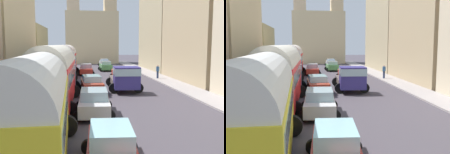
# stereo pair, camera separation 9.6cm
# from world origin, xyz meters

# --- Properties ---
(ground_plane) EXTENTS (154.00, 154.00, 0.00)m
(ground_plane) POSITION_xyz_m (0.00, 27.00, 0.00)
(ground_plane) COLOR #433D46
(sidewalk_left) EXTENTS (2.50, 70.00, 0.14)m
(sidewalk_left) POSITION_xyz_m (-7.25, 27.00, 0.07)
(sidewalk_left) COLOR gray
(sidewalk_left) RESTS_ON ground
(sidewalk_right) EXTENTS (2.50, 70.00, 0.14)m
(sidewalk_right) POSITION_xyz_m (7.25, 27.00, 0.07)
(sidewalk_right) COLOR #9A9191
(sidewalk_right) RESTS_ON ground
(building_left_2) EXTENTS (5.46, 14.90, 10.47)m
(building_left_2) POSITION_xyz_m (-10.98, 25.96, 5.25)
(building_left_2) COLOR beige
(building_left_2) RESTS_ON ground
(building_left_3) EXTENTS (4.25, 13.13, 7.15)m
(building_left_3) POSITION_xyz_m (-10.63, 40.72, 3.58)
(building_left_3) COLOR tan
(building_left_3) RESTS_ON ground
(building_right_2) EXTENTS (5.10, 13.25, 10.74)m
(building_right_2) POSITION_xyz_m (11.05, 26.44, 5.37)
(building_right_2) COLOR tan
(building_right_2) RESTS_ON ground
(building_right_3) EXTENTS (4.60, 14.22, 13.72)m
(building_right_3) POSITION_xyz_m (10.59, 40.47, 6.88)
(building_right_3) COLOR tan
(building_right_3) RESTS_ON ground
(distant_church) EXTENTS (11.46, 6.80, 20.72)m
(distant_church) POSITION_xyz_m (-0.00, 58.01, 6.98)
(distant_church) COLOR beige
(distant_church) RESTS_ON ground
(parked_bus_0) EXTENTS (3.45, 9.00, 3.93)m
(parked_bus_0) POSITION_xyz_m (-4.60, 6.50, 2.16)
(parked_bus_0) COLOR yellow
(parked_bus_0) RESTS_ON ground
(parked_bus_1) EXTENTS (3.51, 9.91, 4.23)m
(parked_bus_1) POSITION_xyz_m (-4.60, 15.50, 2.34)
(parked_bus_1) COLOR red
(parked_bus_1) RESTS_ON ground
(parked_bus_2) EXTENTS (3.49, 9.31, 4.24)m
(parked_bus_2) POSITION_xyz_m (-4.60, 24.50, 2.36)
(parked_bus_2) COLOR teal
(parked_bus_2) RESTS_ON ground
(parked_bus_3) EXTENTS (3.38, 8.12, 4.21)m
(parked_bus_3) POSITION_xyz_m (-4.60, 33.50, 2.34)
(parked_bus_3) COLOR red
(parked_bus_3) RESTS_ON ground
(cargo_truck_0) EXTENTS (3.22, 6.77, 2.35)m
(cargo_truck_0) POSITION_xyz_m (1.23, 21.14, 1.22)
(cargo_truck_0) COLOR navy
(cargo_truck_0) RESTS_ON ground
(car_0) EXTENTS (2.26, 4.40, 1.57)m
(car_0) POSITION_xyz_m (1.87, 29.08, 0.80)
(car_0) COLOR #B33427
(car_0) RESTS_ON ground
(car_1) EXTENTS (2.39, 3.73, 1.57)m
(car_1) POSITION_xyz_m (1.34, 39.81, 0.79)
(car_1) COLOR #4B8D4C
(car_1) RESTS_ON ground
(car_2) EXTENTS (2.23, 4.10, 1.50)m
(car_2) POSITION_xyz_m (1.84, 47.82, 0.77)
(car_2) COLOR silver
(car_2) RESTS_ON ground
(car_3) EXTENTS (2.38, 4.24, 1.51)m
(car_3) POSITION_xyz_m (-1.86, 5.80, 0.76)
(car_3) COLOR #AC2A20
(car_3) RESTS_ON ground
(car_4) EXTENTS (2.51, 4.34, 1.56)m
(car_4) POSITION_xyz_m (-2.04, 13.04, 0.78)
(car_4) COLOR silver
(car_4) RESTS_ON ground
(car_5) EXTENTS (2.42, 4.35, 1.59)m
(car_5) POSITION_xyz_m (-1.85, 20.25, 0.80)
(car_5) COLOR #AB3723
(car_5) RESTS_ON ground
(car_6) EXTENTS (2.34, 4.32, 1.53)m
(car_6) POSITION_xyz_m (-1.97, 35.03, 0.76)
(car_6) COLOR #B73627
(car_6) RESTS_ON ground
(pedestrian_1) EXTENTS (0.50, 0.50, 1.78)m
(pedestrian_1) POSITION_xyz_m (6.64, 28.65, 1.01)
(pedestrian_1) COLOR navy
(pedestrian_1) RESTS_ON ground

